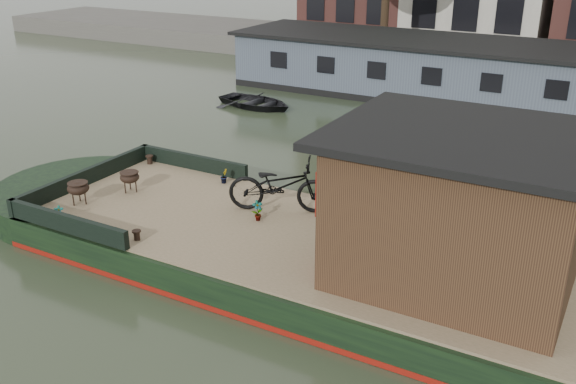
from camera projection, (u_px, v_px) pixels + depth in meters
The scene contains 17 objects.
ground at pixel (329, 276), 11.63m from camera, with size 120.00×120.00×0.00m, color #24301E.
houseboat_hull at pixel (266, 247), 12.13m from camera, with size 14.01×4.02×0.60m.
houseboat_deck at pixel (330, 246), 11.39m from camera, with size 11.80×3.80×0.05m, color #8F7859.
bow_bulwark at pixel (116, 184), 13.61m from camera, with size 3.00×4.00×0.35m.
cabin at pixel (460, 205), 9.93m from camera, with size 4.00×3.50×2.42m.
bicycle at pixel (280, 185), 12.55m from camera, with size 0.72×2.05×1.08m, color black.
potted_plant_a at pixel (258, 211), 12.24m from camera, with size 0.21×0.15×0.41m, color brown.
potted_plant_b at pixel (224, 176), 14.08m from camera, with size 0.18×0.14×0.32m, color maroon.
potted_plant_d at pixel (378, 201), 12.57m from camera, with size 0.28×0.28×0.50m, color #9D5B2B.
potted_plant_e at pixel (59, 214), 12.16m from camera, with size 0.18×0.12×0.34m, color brown.
brazier_front at pixel (79, 193), 12.99m from camera, with size 0.43×0.43×0.46m, color black, non-canonical shape.
brazier_rear at pixel (130, 182), 13.59m from camera, with size 0.42×0.42×0.45m, color black, non-canonical shape.
bollard_port at pixel (150, 160), 15.25m from camera, with size 0.18×0.18×0.21m, color black.
bollard_stbd at pixel (137, 235), 11.52m from camera, with size 0.16×0.16×0.19m, color black.
dinghy at pixel (256, 98), 22.57m from camera, with size 2.08×2.91×0.60m, color black.
far_houseboat at pixel (504, 78), 22.55m from camera, with size 20.40×4.40×2.11m.
quay at pixel (535, 62), 27.98m from camera, with size 60.00×6.00×0.90m, color #47443F.
Camera 1 is at (4.32, -9.23, 5.85)m, focal length 40.00 mm.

